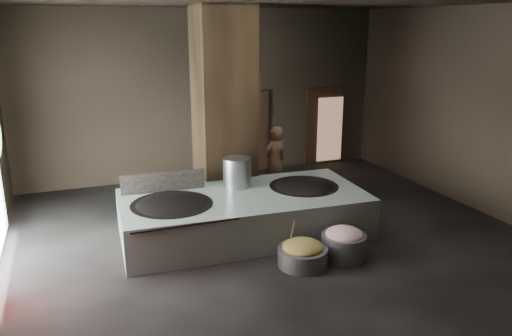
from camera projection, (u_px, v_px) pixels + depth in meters
name	position (u px, v px, depth m)	size (l,w,h in m)	color
floor	(268.00, 237.00, 10.05)	(10.00, 9.00, 0.10)	black
back_wall	(205.00, 95.00, 13.50)	(10.00, 0.10, 4.50)	black
front_wall	(430.00, 202.00, 5.33)	(10.00, 0.10, 4.50)	black
right_wall	(478.00, 109.00, 11.14)	(0.10, 9.00, 4.50)	black
pillar	(224.00, 110.00, 11.02)	(1.20, 1.20, 4.50)	black
hearth_platform	(244.00, 214.00, 10.00)	(4.81, 2.30, 0.84)	#B1C4B2
platform_cap	(244.00, 195.00, 9.89)	(4.71, 2.26, 0.03)	black
wok_left	(172.00, 208.00, 9.37)	(1.52, 1.52, 0.42)	black
wok_left_rim	(172.00, 205.00, 9.35)	(1.55, 1.55, 0.05)	black
wok_right	(304.00, 190.00, 10.42)	(1.41, 1.41, 0.40)	black
wok_right_rim	(304.00, 187.00, 10.40)	(1.44, 1.44, 0.05)	black
stock_pot	(237.00, 173.00, 10.32)	(0.59, 0.59, 0.63)	#A4A6AB
splash_guard	(163.00, 182.00, 10.01)	(1.67, 0.06, 0.42)	black
cook	(275.00, 161.00, 12.19)	(0.63, 0.41, 1.73)	#986A4D
veg_basin	(302.00, 257.00, 8.74)	(0.88, 0.88, 0.32)	slate
veg_fill	(303.00, 247.00, 8.69)	(0.72, 0.72, 0.22)	olive
ladle	(292.00, 234.00, 8.72)	(0.03, 0.03, 0.69)	#A4A6AB
meat_basin	(343.00, 246.00, 9.02)	(0.81, 0.81, 0.44)	slate
meat_fill	(344.00, 234.00, 8.96)	(0.67, 0.67, 0.26)	#D98682
doorway_near	(248.00, 134.00, 14.14)	(1.18, 0.08, 2.38)	black
doorway_near_glow	(240.00, 136.00, 14.06)	(0.85, 0.04, 2.01)	#8C6647
doorway_far	(324.00, 128.00, 14.96)	(1.18, 0.08, 2.38)	black
doorway_far_glow	(330.00, 129.00, 14.96)	(0.81, 0.04, 1.92)	#8C6647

